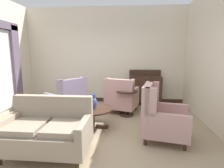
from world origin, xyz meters
TOP-DOWN VIEW (x-y plane):
  - ground at (0.00, 0.00)m, footprint 7.39×7.39m
  - wall_back at (0.00, 2.64)m, footprint 5.44×0.08m
  - wall_right at (2.64, 0.79)m, footprint 0.08×3.69m
  - baseboard_back at (0.00, 2.58)m, footprint 5.28×0.03m
  - coffee_table at (-0.01, 0.33)m, footprint 0.88×0.88m
  - porcelain_vase at (0.03, 0.29)m, footprint 0.15×0.15m
  - settee at (-0.55, -0.79)m, footprint 1.40×0.82m
  - armchair_back_corner at (-0.83, 1.12)m, footprint 1.21×1.17m
  - armchair_near_window at (1.40, -0.10)m, footprint 0.99×0.96m
  - armchair_beside_settee at (0.59, 1.47)m, footprint 0.99×0.99m
  - side_table at (0.74, 1.20)m, footprint 0.56×0.56m
  - sideboard at (1.33, 2.34)m, footprint 1.01×0.42m

SIDE VIEW (x-z plane):
  - ground at x=0.00m, z-range 0.00..0.00m
  - baseboard_back at x=0.00m, z-range 0.00..0.12m
  - coffee_table at x=-0.01m, z-range 0.14..0.60m
  - settee at x=-0.55m, z-range -0.06..0.86m
  - side_table at x=0.74m, z-range 0.07..0.75m
  - armchair_back_corner at x=-0.83m, z-range -0.09..0.93m
  - armchair_beside_settee at x=0.59m, z-range -0.06..0.92m
  - armchair_near_window at x=1.40m, z-range -0.09..0.99m
  - sideboard at x=1.33m, z-range -0.03..1.07m
  - porcelain_vase at x=0.03m, z-range 0.44..0.77m
  - wall_back at x=0.00m, z-range 0.00..3.12m
  - wall_right at x=2.64m, z-range 0.00..3.12m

